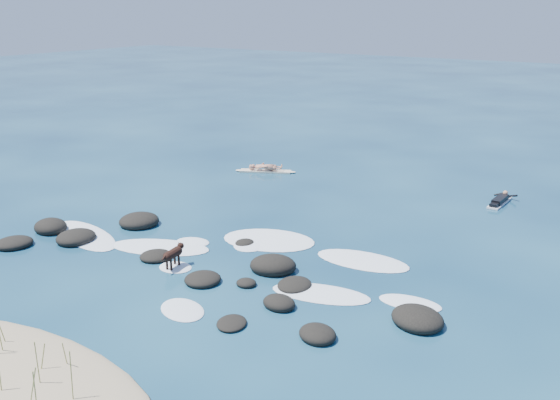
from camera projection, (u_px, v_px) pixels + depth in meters
The scene contains 7 objects.
ground at pixel (224, 260), 20.00m from camera, with size 160.00×160.00×0.00m, color #0A2642.
dune_grass at pixel (7, 361), 13.22m from camera, with size 4.23×1.97×1.22m.
reef_rocks at pixel (181, 258), 19.88m from camera, with size 15.44×5.75×0.64m.
breaking_foam at pixel (231, 255), 20.42m from camera, with size 14.69×7.85×0.12m.
standing_surfer_rig at pixel (265, 159), 30.30m from camera, with size 2.82×1.53×1.70m.
paddling_surfer_rig at pixel (500, 200), 25.66m from camera, with size 1.00×2.22×0.39m.
dog at pixel (174, 253), 19.26m from camera, with size 0.38×1.18×0.75m.
Camera 1 is at (11.51, -14.58, 7.85)m, focal length 40.00 mm.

